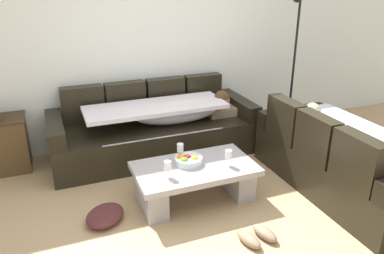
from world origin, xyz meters
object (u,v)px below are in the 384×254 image
fruit_bowl (188,160)px  floor_lamp (293,56)px  wine_glass_near_left (168,166)px  coffee_table (195,178)px  wine_glass_near_right (228,155)px  wine_glass_far_back (180,148)px  pair_of_shoes (257,236)px  couch_near_window (340,159)px  crumpled_garment (105,215)px  couch_along_wall (158,129)px

fruit_bowl → floor_lamp: (1.98, 1.12, 0.69)m
fruit_bowl → wine_glass_near_left: size_ratio=1.69×
coffee_table → fruit_bowl: fruit_bowl is taller
wine_glass_near_right → wine_glass_far_back: bearing=140.5°
coffee_table → wine_glass_near_left: wine_glass_near_left is taller
wine_glass_far_back → pair_of_shoes: wine_glass_far_back is taller
wine_glass_near_left → floor_lamp: (2.25, 1.30, 0.62)m
couch_near_window → crumpled_garment: (-2.42, 0.31, -0.28)m
couch_along_wall → pair_of_shoes: 2.03m
fruit_bowl → coffee_table: bearing=-54.8°
fruit_bowl → wine_glass_near_left: 0.34m
wine_glass_near_left → pair_of_shoes: wine_glass_near_left is taller
fruit_bowl → wine_glass_near_right: (0.36, -0.18, 0.07)m
couch_along_wall → wine_glass_near_right: 1.35m
crumpled_garment → floor_lamp: bearing=23.2°
coffee_table → wine_glass_near_right: wine_glass_near_right is taller
couch_near_window → wine_glass_far_back: (-1.59, 0.56, 0.16)m
wine_glass_near_right → crumpled_garment: bearing=176.4°
wine_glass_far_back → crumpled_garment: size_ratio=0.42×
coffee_table → couch_near_window: bearing=-13.1°
wine_glass_near_left → crumpled_garment: size_ratio=0.42×
couch_along_wall → floor_lamp: size_ratio=1.29×
couch_near_window → wine_glass_near_left: bearing=82.7°
wine_glass_near_left → wine_glass_near_right: same height
pair_of_shoes → wine_glass_near_left: bearing=129.8°
wine_glass_near_right → couch_along_wall: bearing=104.6°
couch_along_wall → floor_lamp: 2.11m
wine_glass_far_back → wine_glass_near_left: bearing=-126.8°
floor_lamp → couch_near_window: bearing=-105.5°
couch_along_wall → coffee_table: (0.03, -1.18, -0.09)m
wine_glass_near_right → pair_of_shoes: bearing=-94.7°
couch_along_wall → wine_glass_far_back: size_ratio=15.13×
pair_of_shoes → crumpled_garment: 1.40m
fruit_bowl → crumpled_garment: 0.95m
wine_glass_near_left → pair_of_shoes: 1.00m
coffee_table → pair_of_shoes: size_ratio=3.46×
pair_of_shoes → crumpled_garment: bearing=146.7°
couch_near_window → coffee_table: couch_near_window is taller
couch_along_wall → floor_lamp: bearing=0.1°
crumpled_garment → coffee_table: bearing=2.4°
couch_along_wall → wine_glass_near_right: (0.34, -1.29, 0.17)m
wine_glass_far_back → coffee_table: bearing=-69.3°
couch_along_wall → coffee_table: couch_along_wall is taller
wine_glass_far_back → crumpled_garment: bearing=-163.8°
couch_along_wall → wine_glass_far_back: (-0.05, -0.98, 0.17)m
floor_lamp → crumpled_garment: bearing=-156.8°
couch_near_window → floor_lamp: floor_lamp is taller
wine_glass_near_right → crumpled_garment: size_ratio=0.42×
couch_near_window → floor_lamp: (0.43, 1.53, 0.78)m
couch_along_wall → couch_near_window: same height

